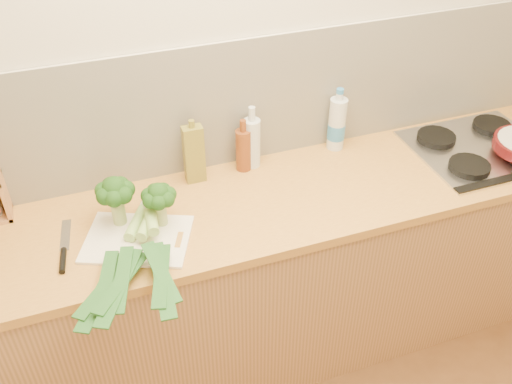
# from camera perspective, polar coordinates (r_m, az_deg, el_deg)

# --- Properties ---
(room_shell) EXTENTS (3.50, 3.50, 3.50)m
(room_shell) POSITION_cam_1_polar(r_m,az_deg,el_deg) (2.32, -1.69, 8.82)
(room_shell) COLOR beige
(room_shell) RESTS_ON ground
(counter) EXTENTS (3.20, 0.62, 0.90)m
(counter) POSITION_cam_1_polar(r_m,az_deg,el_deg) (2.55, 0.69, -8.58)
(counter) COLOR #AD7848
(counter) RESTS_ON ground
(gas_hob) EXTENTS (0.58, 0.50, 0.04)m
(gas_hob) POSITION_cam_1_polar(r_m,az_deg,el_deg) (2.70, 21.60, 4.15)
(gas_hob) COLOR silver
(gas_hob) RESTS_ON counter
(chopping_board) EXTENTS (0.45, 0.40, 0.01)m
(chopping_board) POSITION_cam_1_polar(r_m,az_deg,el_deg) (2.10, -11.76, -4.63)
(chopping_board) COLOR white
(chopping_board) RESTS_ON counter
(broccoli_left) EXTENTS (0.14, 0.14, 0.20)m
(broccoli_left) POSITION_cam_1_polar(r_m,az_deg,el_deg) (2.09, -13.92, -0.06)
(broccoli_left) COLOR #99AB63
(broccoli_left) RESTS_ON chopping_board
(broccoli_right) EXTENTS (0.13, 0.13, 0.18)m
(broccoli_right) POSITION_cam_1_polar(r_m,az_deg,el_deg) (2.06, -9.70, -0.50)
(broccoli_right) COLOR #99AB63
(broccoli_right) RESTS_ON chopping_board
(leek_front) EXTENTS (0.39, 0.65, 0.04)m
(leek_front) POSITION_cam_1_polar(r_m,az_deg,el_deg) (2.07, -12.44, -4.21)
(leek_front) COLOR white
(leek_front) RESTS_ON chopping_board
(leek_mid) EXTENTS (0.33, 0.57, 0.04)m
(leek_mid) POSITION_cam_1_polar(r_m,az_deg,el_deg) (2.01, -11.62, -4.95)
(leek_mid) COLOR white
(leek_mid) RESTS_ON chopping_board
(leek_back) EXTENTS (0.12, 0.62, 0.04)m
(leek_back) POSITION_cam_1_polar(r_m,az_deg,el_deg) (1.99, -10.12, -4.46)
(leek_back) COLOR white
(leek_back) RESTS_ON chopping_board
(chefs_knife) EXTENTS (0.07, 0.29, 0.02)m
(chefs_knife) POSITION_cam_1_polar(r_m,az_deg,el_deg) (2.10, -18.69, -5.89)
(chefs_knife) COLOR silver
(chefs_knife) RESTS_ON counter
(oil_tin) EXTENTS (0.08, 0.05, 0.28)m
(oil_tin) POSITION_cam_1_polar(r_m,az_deg,el_deg) (2.28, -6.23, 3.83)
(oil_tin) COLOR olive
(oil_tin) RESTS_ON counter
(glass_bottle) EXTENTS (0.07, 0.07, 0.28)m
(glass_bottle) POSITION_cam_1_polar(r_m,az_deg,el_deg) (2.37, -0.41, 5.03)
(glass_bottle) COLOR silver
(glass_bottle) RESTS_ON counter
(amber_bottle) EXTENTS (0.06, 0.06, 0.23)m
(amber_bottle) POSITION_cam_1_polar(r_m,az_deg,el_deg) (2.35, -1.28, 4.31)
(amber_bottle) COLOR brown
(amber_bottle) RESTS_ON counter
(water_bottle) EXTENTS (0.08, 0.08, 0.27)m
(water_bottle) POSITION_cam_1_polar(r_m,az_deg,el_deg) (2.51, 8.07, 6.63)
(water_bottle) COLOR silver
(water_bottle) RESTS_ON counter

